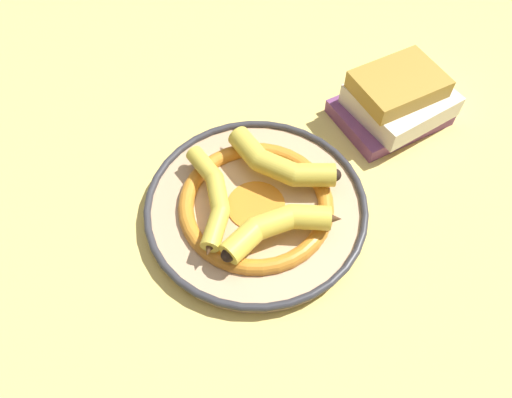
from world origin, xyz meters
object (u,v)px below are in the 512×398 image
banana_a (278,226)px  banana_b (213,197)px  book_stack (397,100)px  decorative_bowl (256,207)px  banana_c (277,163)px

banana_a → banana_b: 0.12m
banana_b → book_stack: 0.40m
decorative_bowl → book_stack: (-0.18, -0.29, 0.03)m
banana_a → banana_c: same height
decorative_bowl → book_stack: size_ratio=1.52×
decorative_bowl → banana_a: bearing=136.8°
banana_b → banana_c: (-0.08, -0.09, 0.00)m
banana_b → banana_c: size_ratio=0.89×
banana_a → decorative_bowl: bearing=-83.3°
banana_c → book_stack: size_ratio=0.87×
decorative_bowl → banana_c: (-0.01, -0.07, 0.04)m
banana_c → book_stack: bearing=62.5°
banana_c → book_stack: book_stack is taller
decorative_bowl → banana_b: (0.06, 0.03, 0.04)m
decorative_bowl → banana_c: size_ratio=1.74×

